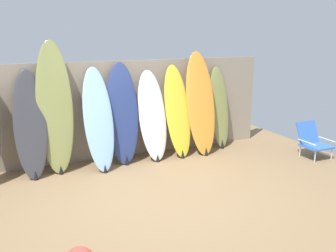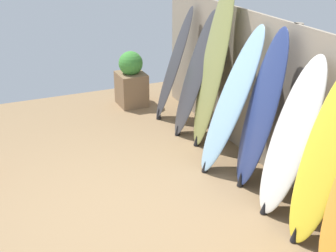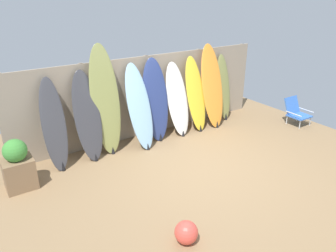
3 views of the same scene
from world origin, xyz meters
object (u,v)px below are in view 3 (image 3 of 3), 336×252
surfboard_yellow_6 (196,95)px  surfboard_olive_8 (224,88)px  surfboard_charcoal_1 (88,117)px  surfboard_skyblue_3 (139,107)px  beach_ball (186,232)px  surfboard_navy_4 (155,101)px  planter_box (18,166)px  surfboard_olive_2 (105,101)px  surfboard_charcoal_0 (54,126)px  surfboard_orange_7 (212,87)px  surfboard_white_5 (177,100)px  beach_chair (296,111)px

surfboard_yellow_6 → surfboard_olive_8: size_ratio=1.05×
surfboard_charcoal_1 → surfboard_skyblue_3: bearing=-4.1°
surfboard_yellow_6 → beach_ball: 3.94m
beach_ball → surfboard_navy_4: bearing=65.2°
surfboard_skyblue_3 → planter_box: size_ratio=1.95×
surfboard_navy_4 → surfboard_olive_2: bearing=178.5°
surfboard_skyblue_3 → beach_ball: size_ratio=5.48×
surfboard_charcoal_0 → surfboard_charcoal_1: 0.65m
surfboard_yellow_6 → surfboard_orange_7: surfboard_orange_7 is taller
surfboard_navy_4 → surfboard_orange_7: 1.56m
surfboard_navy_4 → surfboard_olive_8: 2.08m
surfboard_navy_4 → surfboard_white_5: size_ratio=1.10×
beach_chair → planter_box: (-6.29, 0.75, 0.09)m
surfboard_white_5 → surfboard_yellow_6: size_ratio=0.95×
surfboard_orange_7 → surfboard_olive_8: bearing=17.2°
surfboard_charcoal_0 → surfboard_skyblue_3: bearing=-1.9°
surfboard_skyblue_3 → surfboard_yellow_6: surfboard_skyblue_3 is taller
surfboard_olive_2 → surfboard_navy_4: bearing=-1.5°
surfboard_white_5 → surfboard_orange_7: size_ratio=0.84×
beach_chair → beach_ball: size_ratio=2.05×
surfboard_olive_2 → planter_box: surfboard_olive_2 is taller
surfboard_skyblue_3 → beach_chair: 3.98m
surfboard_orange_7 → surfboard_olive_8: (0.53, 0.16, -0.16)m
surfboard_olive_8 → surfboard_yellow_6: bearing=-171.7°
surfboard_charcoal_0 → surfboard_white_5: 2.76m
surfboard_charcoal_0 → surfboard_orange_7: surfboard_orange_7 is taller
surfboard_orange_7 → surfboard_charcoal_0: bearing=179.6°
surfboard_olive_2 → planter_box: bearing=-165.5°
surfboard_charcoal_1 → surfboard_white_5: size_ratio=1.05×
surfboard_yellow_6 → surfboard_navy_4: bearing=177.7°
surfboard_charcoal_1 → surfboard_olive_2: bearing=6.3°
surfboard_charcoal_0 → surfboard_orange_7: size_ratio=0.86×
surfboard_skyblue_3 → planter_box: surfboard_skyblue_3 is taller
surfboard_white_5 → surfboard_olive_8: 1.52m
surfboard_skyblue_3 → surfboard_olive_8: 2.54m
surfboard_charcoal_1 → surfboard_navy_4: bearing=0.6°
surfboard_charcoal_0 → surfboard_skyblue_3: 1.74m
surfboard_charcoal_0 → surfboard_orange_7: 3.75m
surfboard_charcoal_0 → surfboard_olive_8: (4.27, 0.14, -0.01)m
surfboard_olive_2 → surfboard_orange_7: bearing=-1.9°
surfboard_skyblue_3 → beach_chair: size_ratio=2.68×
surfboard_olive_8 → surfboard_navy_4: bearing=-177.1°
planter_box → surfboard_olive_8: bearing=6.2°
surfboard_olive_8 → surfboard_charcoal_1: bearing=-178.1°
surfboard_olive_2 → beach_ball: bearing=-94.9°
surfboard_navy_4 → surfboard_orange_7: (1.55, -0.06, 0.08)m
surfboard_charcoal_1 → surfboard_white_5: (2.11, -0.01, -0.04)m
surfboard_olive_2 → surfboard_white_5: size_ratio=1.33×
surfboard_charcoal_0 → planter_box: size_ratio=1.89×
surfboard_olive_2 → surfboard_olive_8: 3.23m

